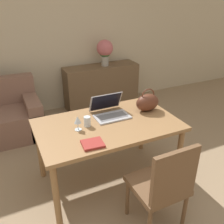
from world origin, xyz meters
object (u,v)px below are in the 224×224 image
object	(u,v)px
drinking_glass	(87,121)
chair	(163,184)
handbag	(147,102)
flower_vase	(105,50)
laptop	(109,110)
wine_glass	(78,120)

from	to	relation	value
drinking_glass	chair	bearing A→B (deg)	-66.80
drinking_glass	handbag	size ratio (longest dim) A/B	0.38
flower_vase	drinking_glass	bearing A→B (deg)	-118.62
drinking_glass	handbag	xyz separation A→B (m)	(0.74, 0.05, 0.05)
laptop	handbag	size ratio (longest dim) A/B	1.34
chair	flower_vase	xyz separation A→B (m)	(0.65, 2.69, 0.53)
laptop	flower_vase	bearing A→B (deg)	67.66
wine_glass	drinking_glass	bearing A→B (deg)	17.84
chair	drinking_glass	bearing A→B (deg)	112.57
drinking_glass	handbag	distance (m)	0.75
chair	handbag	world-z (taller)	handbag
drinking_glass	wine_glass	size ratio (longest dim) A/B	0.69
drinking_glass	wine_glass	xyz separation A→B (m)	(-0.11, -0.04, 0.05)
drinking_glass	wine_glass	distance (m)	0.13
drinking_glass	laptop	bearing A→B (deg)	24.72
wine_glass	handbag	bearing A→B (deg)	5.82
handbag	flower_vase	distance (m)	1.83
drinking_glass	flower_vase	bearing A→B (deg)	61.38
laptop	handbag	world-z (taller)	handbag
chair	wine_glass	size ratio (longest dim) A/B	6.16
wine_glass	flower_vase	bearing A→B (deg)	59.32
wine_glass	handbag	size ratio (longest dim) A/B	0.54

